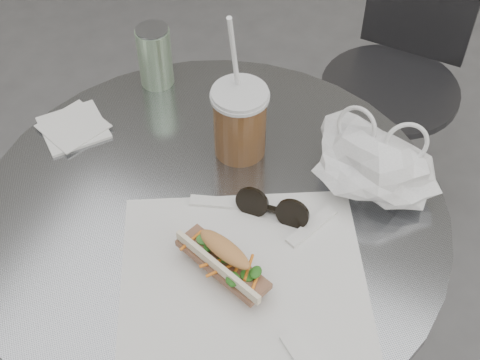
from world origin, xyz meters
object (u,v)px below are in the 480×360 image
at_px(cafe_table, 216,299).
at_px(banh_mi, 224,261).
at_px(iced_coffee, 240,120).
at_px(drink_can, 155,56).
at_px(sunglasses, 272,209).
at_px(chair_far, 387,114).

relative_size(cafe_table, banh_mi, 3.77).
distance_m(iced_coffee, drink_can, 0.24).
xyz_separation_m(banh_mi, sunglasses, (0.02, 0.13, -0.01)).
height_order(chair_far, banh_mi, banh_mi).
bearing_deg(sunglasses, iced_coffee, 129.72).
bearing_deg(banh_mi, iced_coffee, 128.95).
xyz_separation_m(iced_coffee, sunglasses, (0.11, -0.11, -0.05)).
bearing_deg(drink_can, iced_coffee, -23.01).
distance_m(sunglasses, drink_can, 0.39).
distance_m(chair_far, sunglasses, 0.92).
height_order(chair_far, drink_can, drink_can).
height_order(iced_coffee, drink_can, iced_coffee).
bearing_deg(drink_can, banh_mi, -46.92).
xyz_separation_m(banh_mi, drink_can, (-0.31, 0.34, 0.03)).
bearing_deg(iced_coffee, drink_can, 156.99).
bearing_deg(sunglasses, cafe_table, -169.94).
bearing_deg(banh_mi, drink_can, 151.06).
relative_size(chair_far, drink_can, 5.66).
distance_m(chair_far, drink_can, 0.84).
height_order(cafe_table, banh_mi, banh_mi).
bearing_deg(sunglasses, chair_far, 84.23).
xyz_separation_m(cafe_table, sunglasses, (0.10, 0.03, 0.29)).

